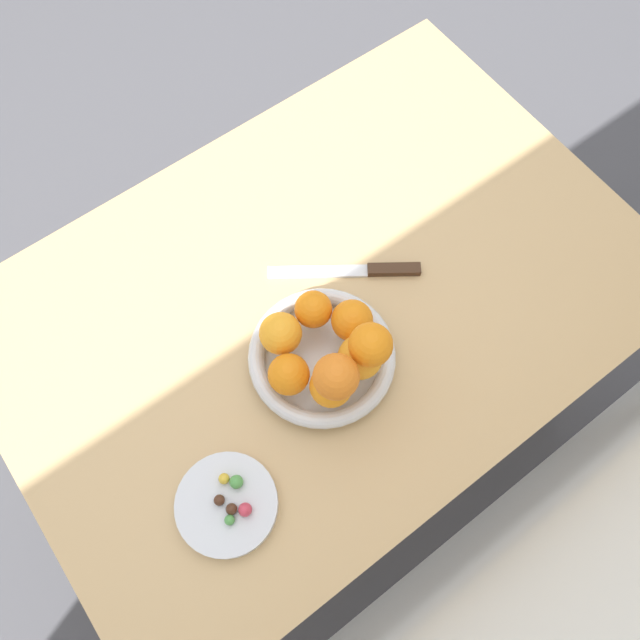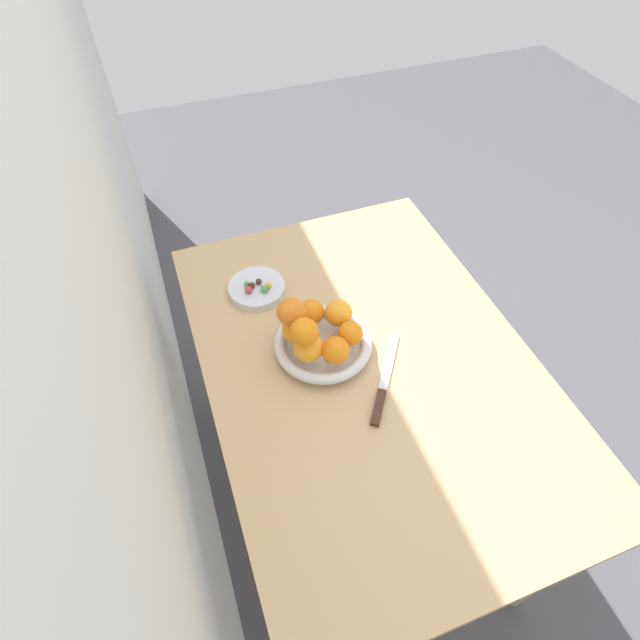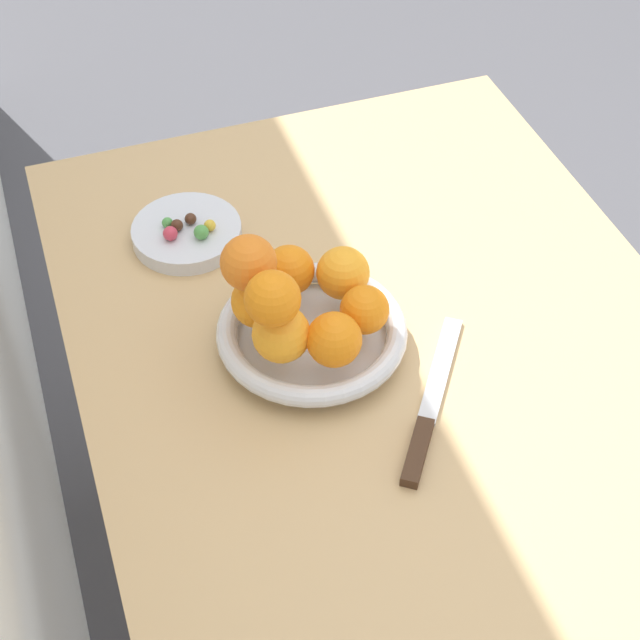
{
  "view_description": "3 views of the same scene",
  "coord_description": "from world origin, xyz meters",
  "px_view_note": "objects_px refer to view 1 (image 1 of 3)",
  "views": [
    {
      "loc": [
        0.26,
        0.35,
        1.69
      ],
      "look_at": [
        0.04,
        0.05,
        0.8
      ],
      "focal_mm": 35.0,
      "sensor_mm": 36.0,
      "label": 1
    },
    {
      "loc": [
        -0.61,
        0.35,
        1.7
      ],
      "look_at": [
        0.07,
        0.1,
        0.86
      ],
      "focal_mm": 28.0,
      "sensor_mm": 36.0,
      "label": 2
    },
    {
      "loc": [
        -0.7,
        0.35,
        1.63
      ],
      "look_at": [
        0.03,
        0.09,
        0.82
      ],
      "focal_mm": 55.0,
      "sensor_mm": 36.0,
      "label": 3
    }
  ],
  "objects_px": {
    "orange_4": "(331,386)",
    "knife": "(358,271)",
    "orange_6": "(371,345)",
    "candy_ball_3": "(224,479)",
    "candy_ball_1": "(232,509)",
    "candy_ball_0": "(236,482)",
    "orange_3": "(289,374)",
    "fruit_bowl": "(322,357)",
    "candy_dish": "(227,504)",
    "candy_ball_4": "(219,500)",
    "orange_5": "(360,357)",
    "candy_ball_2": "(245,510)",
    "orange_0": "(352,320)",
    "orange_2": "(281,333)",
    "candy_ball_5": "(230,520)",
    "orange_1": "(313,309)",
    "dining_table": "(322,317)",
    "orange_7": "(336,377)"
  },
  "relations": [
    {
      "from": "candy_ball_3",
      "to": "candy_ball_0",
      "type": "bearing_deg",
      "value": 128.93
    },
    {
      "from": "orange_4",
      "to": "orange_5",
      "type": "bearing_deg",
      "value": -171.11
    },
    {
      "from": "fruit_bowl",
      "to": "candy_ball_1",
      "type": "distance_m",
      "value": 0.27
    },
    {
      "from": "orange_4",
      "to": "candy_ball_1",
      "type": "height_order",
      "value": "orange_4"
    },
    {
      "from": "orange_4",
      "to": "orange_6",
      "type": "height_order",
      "value": "orange_6"
    },
    {
      "from": "orange_4",
      "to": "candy_ball_4",
      "type": "distance_m",
      "value": 0.23
    },
    {
      "from": "candy_ball_4",
      "to": "orange_5",
      "type": "bearing_deg",
      "value": -171.83
    },
    {
      "from": "candy_dish",
      "to": "knife",
      "type": "height_order",
      "value": "candy_dish"
    },
    {
      "from": "orange_2",
      "to": "candy_ball_5",
      "type": "distance_m",
      "value": 0.28
    },
    {
      "from": "orange_2",
      "to": "orange_3",
      "type": "height_order",
      "value": "orange_2"
    },
    {
      "from": "fruit_bowl",
      "to": "candy_ball_2",
      "type": "distance_m",
      "value": 0.26
    },
    {
      "from": "orange_5",
      "to": "candy_ball_1",
      "type": "distance_m",
      "value": 0.29
    },
    {
      "from": "candy_ball_5",
      "to": "orange_3",
      "type": "bearing_deg",
      "value": -148.45
    },
    {
      "from": "orange_6",
      "to": "candy_ball_3",
      "type": "xyz_separation_m",
      "value": [
        0.27,
        0.01,
        -0.11
      ]
    },
    {
      "from": "candy_ball_2",
      "to": "orange_4",
      "type": "bearing_deg",
      "value": -162.17
    },
    {
      "from": "candy_dish",
      "to": "candy_ball_0",
      "type": "distance_m",
      "value": 0.04
    },
    {
      "from": "candy_dish",
      "to": "candy_ball_0",
      "type": "xyz_separation_m",
      "value": [
        -0.03,
        -0.01,
        0.02
      ]
    },
    {
      "from": "candy_ball_4",
      "to": "candy_ball_5",
      "type": "height_order",
      "value": "candy_ball_4"
    },
    {
      "from": "dining_table",
      "to": "fruit_bowl",
      "type": "height_order",
      "value": "fruit_bowl"
    },
    {
      "from": "orange_3",
      "to": "candy_ball_3",
      "type": "xyz_separation_m",
      "value": [
        0.16,
        0.06,
        -0.04
      ]
    },
    {
      "from": "orange_4",
      "to": "candy_ball_0",
      "type": "bearing_deg",
      "value": 7.46
    },
    {
      "from": "orange_1",
      "to": "candy_ball_2",
      "type": "relative_size",
      "value": 2.97
    },
    {
      "from": "orange_7",
      "to": "candy_ball_2",
      "type": "height_order",
      "value": "orange_7"
    },
    {
      "from": "orange_0",
      "to": "orange_5",
      "type": "distance_m",
      "value": 0.06
    },
    {
      "from": "orange_5",
      "to": "candy_ball_2",
      "type": "distance_m",
      "value": 0.27
    },
    {
      "from": "candy_ball_1",
      "to": "orange_1",
      "type": "bearing_deg",
      "value": -147.98
    },
    {
      "from": "orange_4",
      "to": "knife",
      "type": "xyz_separation_m",
      "value": [
        -0.17,
        -0.15,
        -0.07
      ]
    },
    {
      "from": "orange_3",
      "to": "orange_5",
      "type": "xyz_separation_m",
      "value": [
        -0.1,
        0.04,
        0.0
      ]
    },
    {
      "from": "fruit_bowl",
      "to": "candy_ball_1",
      "type": "height_order",
      "value": "fruit_bowl"
    },
    {
      "from": "orange_7",
      "to": "candy_ball_4",
      "type": "xyz_separation_m",
      "value": [
        0.22,
        0.02,
        -0.11
      ]
    },
    {
      "from": "candy_dish",
      "to": "candy_ball_1",
      "type": "height_order",
      "value": "candy_ball_1"
    },
    {
      "from": "orange_1",
      "to": "orange_6",
      "type": "relative_size",
      "value": 0.93
    },
    {
      "from": "orange_2",
      "to": "candy_ball_4",
      "type": "xyz_separation_m",
      "value": [
        0.21,
        0.14,
        -0.04
      ]
    },
    {
      "from": "candy_ball_0",
      "to": "candy_ball_4",
      "type": "relative_size",
      "value": 1.26
    },
    {
      "from": "orange_0",
      "to": "candy_ball_2",
      "type": "relative_size",
      "value": 3.27
    },
    {
      "from": "orange_3",
      "to": "candy_ball_4",
      "type": "relative_size",
      "value": 3.89
    },
    {
      "from": "orange_6",
      "to": "candy_ball_4",
      "type": "height_order",
      "value": "orange_6"
    },
    {
      "from": "orange_3",
      "to": "candy_ball_4",
      "type": "height_order",
      "value": "orange_3"
    },
    {
      "from": "fruit_bowl",
      "to": "candy_ball_2",
      "type": "height_order",
      "value": "candy_ball_2"
    },
    {
      "from": "orange_2",
      "to": "candy_ball_2",
      "type": "xyz_separation_m",
      "value": [
        0.19,
        0.18,
        -0.04
      ]
    },
    {
      "from": "candy_ball_0",
      "to": "candy_ball_5",
      "type": "xyz_separation_m",
      "value": [
        0.04,
        0.04,
        -0.0
      ]
    },
    {
      "from": "orange_0",
      "to": "orange_3",
      "type": "relative_size",
      "value": 1.03
    },
    {
      "from": "orange_5",
      "to": "candy_ball_2",
      "type": "height_order",
      "value": "orange_5"
    },
    {
      "from": "candy_dish",
      "to": "orange_3",
      "type": "xyz_separation_m",
      "value": [
        -0.18,
        -0.09,
        0.06
      ]
    },
    {
      "from": "candy_ball_3",
      "to": "fruit_bowl",
      "type": "bearing_deg",
      "value": -163.31
    },
    {
      "from": "orange_0",
      "to": "orange_5",
      "type": "height_order",
      "value": "orange_5"
    },
    {
      "from": "orange_6",
      "to": "knife",
      "type": "xyz_separation_m",
      "value": [
        -0.1,
        -0.15,
        -0.13
      ]
    },
    {
      "from": "candy_dish",
      "to": "orange_4",
      "type": "distance_m",
      "value": 0.23
    },
    {
      "from": "candy_dish",
      "to": "fruit_bowl",
      "type": "bearing_deg",
      "value": -158.25
    },
    {
      "from": "orange_6",
      "to": "candy_ball_2",
      "type": "distance_m",
      "value": 0.29
    }
  ]
}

